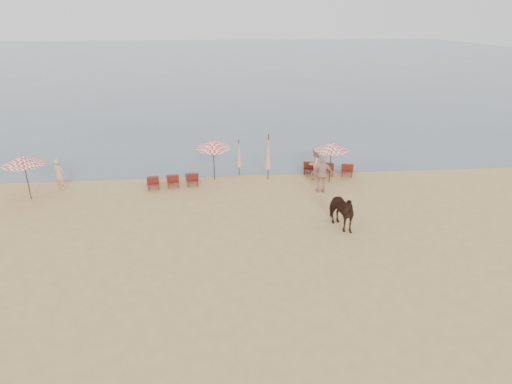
% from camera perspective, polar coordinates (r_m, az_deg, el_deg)
% --- Properties ---
extents(ground, '(120.00, 120.00, 0.00)m').
position_cam_1_polar(ground, '(14.23, 1.88, -11.83)').
color(ground, tan).
rests_on(ground, ground).
extents(sea, '(160.00, 140.00, 0.06)m').
position_cam_1_polar(sea, '(92.02, -4.47, 17.40)').
color(sea, '#51606B').
rests_on(sea, ground).
extents(lounger_cluster_left, '(2.71, 1.85, 0.55)m').
position_cam_1_polar(lounger_cluster_left, '(21.96, -11.06, 1.69)').
color(lounger_cluster_left, maroon).
rests_on(lounger_cluster_left, ground).
extents(lounger_cluster_right, '(2.94, 2.20, 0.58)m').
position_cam_1_polar(lounger_cluster_right, '(23.59, 9.60, 3.30)').
color(lounger_cluster_right, maroon).
rests_on(lounger_cluster_right, ground).
extents(umbrella_open_left_a, '(1.88, 1.88, 2.14)m').
position_cam_1_polar(umbrella_open_left_a, '(22.20, -28.64, 3.74)').
color(umbrella_open_left_a, black).
rests_on(umbrella_open_left_a, ground).
extents(umbrella_open_left_b, '(1.75, 1.79, 2.23)m').
position_cam_1_polar(umbrella_open_left_b, '(22.10, -5.72, 6.37)').
color(umbrella_open_left_b, black).
rests_on(umbrella_open_left_b, ground).
extents(umbrella_open_right, '(1.77, 1.77, 2.16)m').
position_cam_1_polar(umbrella_open_right, '(21.89, 10.05, 6.00)').
color(umbrella_open_right, black).
rests_on(umbrella_open_right, ground).
extents(umbrella_closed_left, '(0.24, 0.24, 2.01)m').
position_cam_1_polar(umbrella_closed_left, '(22.81, -2.29, 5.14)').
color(umbrella_closed_left, black).
rests_on(umbrella_closed_left, ground).
extents(umbrella_closed_right, '(0.30, 0.30, 2.45)m').
position_cam_1_polar(umbrella_closed_right, '(22.15, 1.65, 5.37)').
color(umbrella_closed_right, black).
rests_on(umbrella_closed_right, ground).
extents(cow, '(1.39, 2.02, 1.56)m').
position_cam_1_polar(cow, '(17.49, 11.06, -2.43)').
color(cow, black).
rests_on(cow, ground).
extents(beachgoer_left, '(0.69, 0.58, 1.60)m').
position_cam_1_polar(beachgoer_left, '(23.13, -24.75, 2.16)').
color(beachgoer_left, tan).
rests_on(beachgoer_left, ground).
extents(beachgoer_right_a, '(1.04, 1.01, 1.69)m').
position_cam_1_polar(beachgoer_right_a, '(22.61, 7.81, 3.76)').
color(beachgoer_right_a, '#E1AA8C').
rests_on(beachgoer_right_a, ground).
extents(beachgoer_right_b, '(1.13, 0.57, 1.87)m').
position_cam_1_polar(beachgoer_right_b, '(20.88, 8.82, 2.35)').
color(beachgoer_right_b, tan).
rests_on(beachgoer_right_b, ground).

